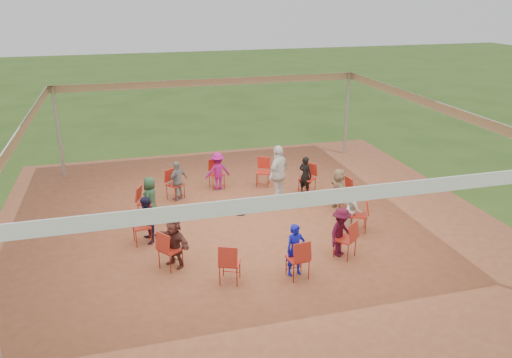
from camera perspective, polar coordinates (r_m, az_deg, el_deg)
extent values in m
plane|color=#2D4A17|center=(13.19, -0.72, -5.18)|extent=(80.00, 80.00, 0.00)
plane|color=brown|center=(13.19, -0.72, -5.16)|extent=(13.00, 13.00, 0.00)
cylinder|color=#B2B2B7|center=(17.16, -21.63, 4.87)|extent=(0.12, 0.12, 3.00)
cylinder|color=#B2B2B7|center=(18.80, 10.34, 7.29)|extent=(0.12, 0.12, 3.00)
plane|color=silver|center=(12.19, -0.78, 7.61)|extent=(10.30, 10.30, 0.00)
cube|color=white|center=(7.57, 9.01, -1.96)|extent=(10.30, 0.03, 0.24)
cube|color=white|center=(17.15, -5.17, 10.97)|extent=(10.30, 0.03, 0.24)
cube|color=white|center=(12.05, -25.32, 4.87)|extent=(0.03, 10.30, 0.24)
cube|color=white|center=(14.36, 19.75, 7.93)|extent=(0.03, 10.30, 0.24)
imported|color=beige|center=(12.85, 11.15, -3.41)|extent=(0.53, 0.66, 1.18)
imported|color=tan|center=(14.06, 9.45, -1.14)|extent=(0.54, 1.13, 1.18)
imported|color=black|center=(14.97, 5.65, 0.43)|extent=(0.48, 0.51, 1.18)
imported|color=#8F126C|center=(15.29, -4.39, 0.90)|extent=(0.80, 0.47, 1.18)
imported|color=gray|center=(14.64, -8.93, -0.21)|extent=(0.76, 0.70, 1.18)
imported|color=#254B30|center=(13.58, -11.96, -2.14)|extent=(0.52, 0.65, 1.18)
imported|color=#1C1A3A|center=(12.32, -12.42, -4.62)|extent=(0.40, 0.61, 1.18)
imported|color=brown|center=(11.19, -9.35, -7.10)|extent=(0.98, 1.12, 1.18)
imported|color=#1114AD|center=(10.76, 4.52, -8.08)|extent=(0.46, 0.33, 1.18)
imported|color=#440B20|center=(11.62, 9.67, -6.01)|extent=(0.83, 0.76, 1.18)
imported|color=white|center=(14.31, 2.59, 0.62)|extent=(1.07, 1.04, 1.68)
torus|color=black|center=(13.79, -1.88, -3.90)|extent=(0.33, 0.33, 0.03)
torus|color=black|center=(13.76, -1.68, -3.95)|extent=(0.26, 0.26, 0.03)
cube|color=#B7B7BC|center=(12.87, 10.14, -3.73)|extent=(0.35, 0.41, 0.02)
cube|color=#B7B7BC|center=(12.83, 10.70, -3.28)|extent=(0.20, 0.34, 0.22)
cube|color=#CCE0FF|center=(12.83, 10.66, -3.28)|extent=(0.17, 0.30, 0.19)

